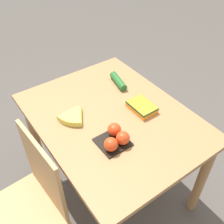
# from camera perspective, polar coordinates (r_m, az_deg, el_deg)

# --- Properties ---
(ground_plane) EXTENTS (12.00, 12.00, 0.00)m
(ground_plane) POSITION_cam_1_polar(r_m,az_deg,el_deg) (2.14, 0.00, -15.47)
(ground_plane) COLOR #4C4742
(dining_table) EXTENTS (1.10, 0.85, 0.74)m
(dining_table) POSITION_cam_1_polar(r_m,az_deg,el_deg) (1.65, 0.00, -3.71)
(dining_table) COLOR #9E7044
(dining_table) RESTS_ON ground_plane
(chair) EXTENTS (0.44, 0.43, 0.91)m
(chair) POSITION_cam_1_polar(r_m,az_deg,el_deg) (1.57, -17.48, -19.06)
(chair) COLOR tan
(chair) RESTS_ON ground_plane
(banana_bunch) EXTENTS (0.15, 0.16, 0.04)m
(banana_bunch) POSITION_cam_1_polar(r_m,az_deg,el_deg) (1.56, -8.37, -0.75)
(banana_bunch) COLOR brown
(banana_bunch) RESTS_ON dining_table
(tomato_pack) EXTENTS (0.16, 0.16, 0.08)m
(tomato_pack) POSITION_cam_1_polar(r_m,az_deg,el_deg) (1.39, 0.76, -5.69)
(tomato_pack) COLOR black
(tomato_pack) RESTS_ON dining_table
(carrot_bag) EXTENTS (0.17, 0.12, 0.04)m
(carrot_bag) POSITION_cam_1_polar(r_m,az_deg,el_deg) (1.61, 6.53, 1.19)
(carrot_bag) COLOR orange
(carrot_bag) RESTS_ON dining_table
(cucumber_near) EXTENTS (0.19, 0.09, 0.05)m
(cucumber_near) POSITION_cam_1_polar(r_m,az_deg,el_deg) (1.81, 1.37, 6.74)
(cucumber_near) COLOR #236028
(cucumber_near) RESTS_ON dining_table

